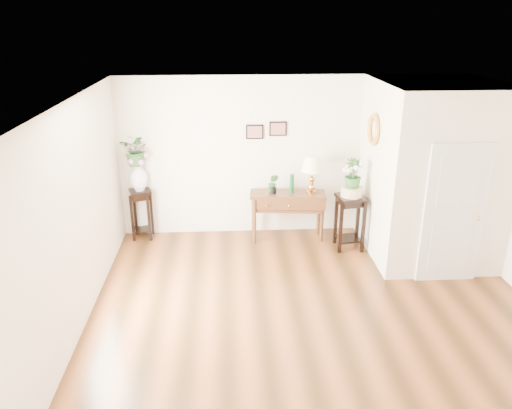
{
  "coord_description": "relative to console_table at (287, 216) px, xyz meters",
  "views": [
    {
      "loc": [
        -1.13,
        -5.66,
        3.75
      ],
      "look_at": [
        -0.71,
        1.3,
        1.07
      ],
      "focal_mm": 35.0,
      "sensor_mm": 36.0,
      "label": 1
    }
  ],
  "objects": [
    {
      "name": "potted_plant",
      "position": [
        -0.26,
        0.0,
        0.59
      ],
      "size": [
        0.22,
        0.2,
        0.33
      ],
      "primitive_type": "imported",
      "rotation": [
        0.0,
        0.0,
        -0.32
      ],
      "color": "#275325",
      "rests_on": "console_table"
    },
    {
      "name": "floor",
      "position": [
        0.1,
        -2.37,
        -0.43
      ],
      "size": [
        6.0,
        5.5,
        0.02
      ],
      "primitive_type": "cube",
      "color": "brown",
      "rests_on": "ground"
    },
    {
      "name": "wall_ornament",
      "position": [
        1.26,
        -0.47,
        1.62
      ],
      "size": [
        0.07,
        0.51,
        0.51
      ],
      "primitive_type": "torus",
      "rotation": [
        0.0,
        1.57,
        0.0
      ],
      "color": "gold",
      "rests_on": "partition"
    },
    {
      "name": "lily_arrangement",
      "position": [
        -2.55,
        0.2,
        1.14
      ],
      "size": [
        0.6,
        0.56,
        0.55
      ],
      "primitive_type": "imported",
      "rotation": [
        0.0,
        0.0,
        -0.31
      ],
      "color": "#275325",
      "rests_on": "porcelain_vase"
    },
    {
      "name": "plant_stand_b",
      "position": [
        1.0,
        -0.42,
        0.04
      ],
      "size": [
        0.5,
        0.5,
        0.93
      ],
      "primitive_type": "cube",
      "rotation": [
        0.0,
        0.0,
        0.15
      ],
      "color": "black",
      "rests_on": "floor"
    },
    {
      "name": "art_print_left",
      "position": [
        -0.55,
        0.36,
        1.42
      ],
      "size": [
        0.3,
        0.02,
        0.25
      ],
      "primitive_type": "cube",
      "color": "black",
      "rests_on": "wall_back"
    },
    {
      "name": "console_table",
      "position": [
        0.0,
        0.0,
        0.0
      ],
      "size": [
        1.33,
        0.55,
        0.86
      ],
      "primitive_type": "cube",
      "rotation": [
        0.0,
        0.0,
        -0.1
      ],
      "color": "#42220F",
      "rests_on": "floor"
    },
    {
      "name": "ceramic_bowl",
      "position": [
        1.0,
        -0.42,
        0.58
      ],
      "size": [
        0.47,
        0.47,
        0.16
      ],
      "primitive_type": "cylinder",
      "rotation": [
        0.0,
        0.0,
        0.41
      ],
      "color": "beige",
      "rests_on": "plant_stand_b"
    },
    {
      "name": "wall_front",
      "position": [
        0.1,
        -5.12,
        0.97
      ],
      "size": [
        6.0,
        0.02,
        2.8
      ],
      "primitive_type": "cube",
      "color": "beige",
      "rests_on": "ground"
    },
    {
      "name": "narcissus",
      "position": [
        1.0,
        -0.42,
        0.88
      ],
      "size": [
        0.34,
        0.34,
        0.51
      ],
      "primitive_type": "imported",
      "rotation": [
        0.0,
        0.0,
        0.21
      ],
      "color": "#275325",
      "rests_on": "ceramic_bowl"
    },
    {
      "name": "wall_back",
      "position": [
        0.1,
        0.38,
        0.97
      ],
      "size": [
        6.0,
        0.02,
        2.8
      ],
      "primitive_type": "cube",
      "color": "beige",
      "rests_on": "ground"
    },
    {
      "name": "green_vase",
      "position": [
        0.06,
        0.0,
        0.6
      ],
      "size": [
        0.07,
        0.07,
        0.33
      ],
      "primitive_type": "cylinder",
      "rotation": [
        0.0,
        0.0,
        -0.03
      ],
      "color": "#0F401B",
      "rests_on": "console_table"
    },
    {
      "name": "partition",
      "position": [
        2.2,
        -0.59,
        0.97
      ],
      "size": [
        1.8,
        1.95,
        2.8
      ],
      "primitive_type": "cube",
      "color": "beige",
      "rests_on": "floor"
    },
    {
      "name": "porcelain_vase",
      "position": [
        -2.55,
        0.2,
        0.69
      ],
      "size": [
        0.32,
        0.32,
        0.5
      ],
      "primitive_type": null,
      "rotation": [
        0.0,
        0.0,
        0.12
      ],
      "color": "silver",
      "rests_on": "plant_stand_a"
    },
    {
      "name": "door",
      "position": [
        2.2,
        -1.59,
        0.62
      ],
      "size": [
        0.9,
        0.05,
        2.1
      ],
      "primitive_type": "cube",
      "color": "silver",
      "rests_on": "floor"
    },
    {
      "name": "table_lamp",
      "position": [
        0.4,
        0.0,
        0.78
      ],
      "size": [
        0.38,
        0.38,
        0.65
      ],
      "primitive_type": "cube",
      "rotation": [
        0.0,
        0.0,
        0.01
      ],
      "color": "gold",
      "rests_on": "console_table"
    },
    {
      "name": "art_print_right",
      "position": [
        -0.15,
        0.36,
        1.47
      ],
      "size": [
        0.3,
        0.02,
        0.25
      ],
      "primitive_type": "cube",
      "color": "black",
      "rests_on": "wall_back"
    },
    {
      "name": "ceiling",
      "position": [
        0.1,
        -2.37,
        2.37
      ],
      "size": [
        6.0,
        5.5,
        0.02
      ],
      "primitive_type": "cube",
      "color": "white",
      "rests_on": "ground"
    },
    {
      "name": "plant_stand_a",
      "position": [
        -2.55,
        0.2,
        0.01
      ],
      "size": [
        0.44,
        0.44,
        0.89
      ],
      "primitive_type": "cube",
      "rotation": [
        0.0,
        0.0,
        0.31
      ],
      "color": "black",
      "rests_on": "floor"
    },
    {
      "name": "wall_left",
      "position": [
        -2.9,
        -2.37,
        0.97
      ],
      "size": [
        0.02,
        5.5,
        2.8
      ],
      "primitive_type": "cube",
      "color": "beige",
      "rests_on": "ground"
    }
  ]
}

